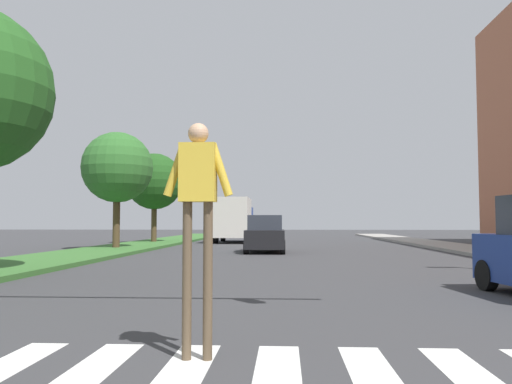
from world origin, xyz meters
The scene contains 10 objects.
ground_plane centered at (0.00, 30.00, 0.00)m, with size 140.00×140.00×0.00m, color #38383A.
crosswalk centered at (0.00, 6.79, 0.00)m, with size 5.85×2.20×0.01m.
median_strip centered at (-8.44, 28.00, 0.07)m, with size 3.67×64.00×0.15m, color #386B2D.
tree_far centered at (-8.54, 27.96, 4.23)m, with size 3.63×3.63×5.91m.
tree_distant centered at (-8.64, 35.99, 4.14)m, with size 3.75×3.75×5.88m.
sidewalk_right centered at (9.34, 28.00, 0.07)m, with size 3.00×64.00×0.15m, color #9E9991.
traffic_light_gantry centered at (-3.85, 8.63, 4.41)m, with size 10.14×0.30×6.00m.
pedestrian_performer centered at (-0.85, 7.25, 1.66)m, with size 0.75×0.24×2.49m.
sedan_midblock centered at (-0.87, 26.68, 0.81)m, with size 1.92×4.20×1.76m.
truck_box_delivery centered at (-3.53, 38.52, 1.63)m, with size 2.40×6.20×3.10m.
Camera 1 is at (0.08, 1.80, 1.43)m, focal length 36.51 mm.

